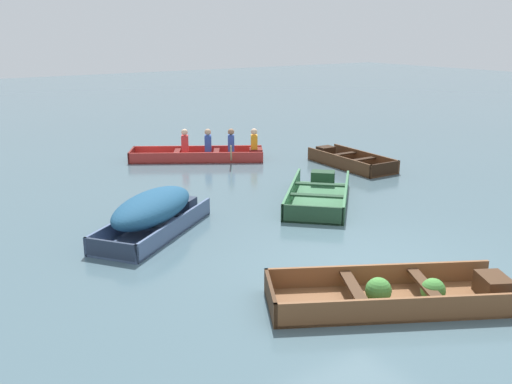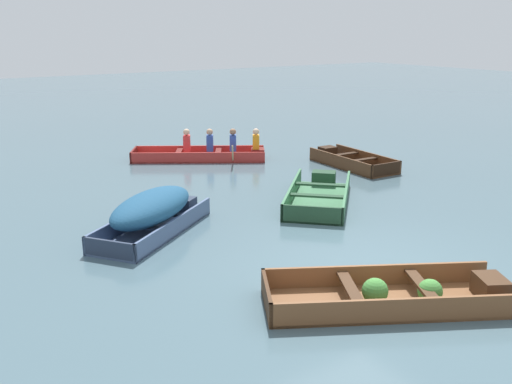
{
  "view_description": "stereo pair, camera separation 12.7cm",
  "coord_description": "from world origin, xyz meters",
  "px_view_note": "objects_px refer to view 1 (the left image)",
  "views": [
    {
      "loc": [
        -6.0,
        -5.7,
        3.58
      ],
      "look_at": [
        0.32,
        3.55,
        0.35
      ],
      "focal_mm": 40.0,
      "sensor_mm": 36.0,
      "label": 1
    },
    {
      "loc": [
        -5.89,
        -5.77,
        3.58
      ],
      "look_at": [
        0.32,
        3.55,
        0.35
      ],
      "focal_mm": 40.0,
      "sensor_mm": 36.0,
      "label": 2
    }
  ],
  "objects_px": {
    "skiff_slate_blue_near_moored": "(153,211)",
    "skiff_green_far_moored": "(319,195)",
    "rowboat_red_with_crew": "(206,152)",
    "skiff_dark_varnish_mid_moored": "(348,161)",
    "dinghy_wooden_brown_foreground": "(400,294)"
  },
  "relations": [
    {
      "from": "dinghy_wooden_brown_foreground",
      "to": "rowboat_red_with_crew",
      "type": "height_order",
      "value": "rowboat_red_with_crew"
    },
    {
      "from": "skiff_slate_blue_near_moored",
      "to": "rowboat_red_with_crew",
      "type": "height_order",
      "value": "rowboat_red_with_crew"
    },
    {
      "from": "rowboat_red_with_crew",
      "to": "skiff_dark_varnish_mid_moored",
      "type": "bearing_deg",
      "value": -44.75
    },
    {
      "from": "dinghy_wooden_brown_foreground",
      "to": "rowboat_red_with_crew",
      "type": "bearing_deg",
      "value": 76.55
    },
    {
      "from": "skiff_dark_varnish_mid_moored",
      "to": "rowboat_red_with_crew",
      "type": "relative_size",
      "value": 0.71
    },
    {
      "from": "skiff_green_far_moored",
      "to": "rowboat_red_with_crew",
      "type": "distance_m",
      "value": 4.81
    },
    {
      "from": "dinghy_wooden_brown_foreground",
      "to": "rowboat_red_with_crew",
      "type": "relative_size",
      "value": 0.92
    },
    {
      "from": "skiff_slate_blue_near_moored",
      "to": "rowboat_red_with_crew",
      "type": "distance_m",
      "value": 6.01
    },
    {
      "from": "skiff_slate_blue_near_moored",
      "to": "rowboat_red_with_crew",
      "type": "bearing_deg",
      "value": 51.38
    },
    {
      "from": "dinghy_wooden_brown_foreground",
      "to": "rowboat_red_with_crew",
      "type": "xyz_separation_m",
      "value": [
        2.18,
        9.12,
        0.08
      ]
    },
    {
      "from": "dinghy_wooden_brown_foreground",
      "to": "skiff_green_far_moored",
      "type": "relative_size",
      "value": 1.15
    },
    {
      "from": "skiff_green_far_moored",
      "to": "skiff_slate_blue_near_moored",
      "type": "bearing_deg",
      "value": 178.19
    },
    {
      "from": "skiff_slate_blue_near_moored",
      "to": "skiff_green_far_moored",
      "type": "relative_size",
      "value": 0.95
    },
    {
      "from": "skiff_green_far_moored",
      "to": "rowboat_red_with_crew",
      "type": "bearing_deg",
      "value": 90.65
    },
    {
      "from": "skiff_dark_varnish_mid_moored",
      "to": "rowboat_red_with_crew",
      "type": "bearing_deg",
      "value": 135.25
    }
  ]
}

